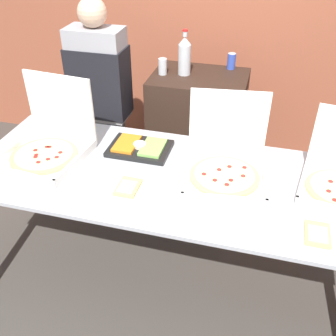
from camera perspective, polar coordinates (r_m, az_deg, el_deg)
ground_plane at (r=2.92m, az=0.00°, el=-14.78°), size 16.00×16.00×0.00m
brick_wall_behind at (r=3.65m, az=7.45°, el=21.60°), size 10.00×0.06×2.80m
buffet_table at (r=2.38m, az=0.00°, el=-2.69°), size 2.41×0.96×0.86m
pizza_box_far_right at (r=2.32m, az=8.32°, el=0.73°), size 0.52×0.53×0.46m
pizza_box_near_right at (r=2.58m, az=-16.96°, el=3.43°), size 0.52×0.53×0.47m
paper_plate_front_center at (r=2.22m, az=-5.82°, el=-2.89°), size 0.24×0.24×0.03m
paper_plate_front_left at (r=2.06m, az=20.84°, el=-9.07°), size 0.23×0.23×0.03m
veggie_tray at (r=2.55m, az=-4.12°, el=2.97°), size 0.39×0.28×0.05m
sideboard_podium at (r=3.35m, az=4.17°, el=4.59°), size 0.74×0.55×1.08m
soda_bottle at (r=3.09m, az=2.42°, el=16.02°), size 0.10×0.10×0.34m
soda_can_silver at (r=3.12m, az=-0.79°, el=14.53°), size 0.07×0.07×0.12m
soda_can_colored at (r=3.27m, az=9.19°, el=15.07°), size 0.07×0.07×0.12m
person_server_vest at (r=3.07m, az=-9.65°, el=9.76°), size 0.42×0.24×1.68m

